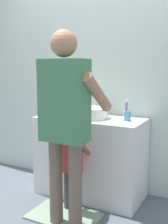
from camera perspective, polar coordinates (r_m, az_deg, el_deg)
The scene contains 10 objects.
ground_plane at distance 2.98m, azimuth -1.42°, elevation -18.35°, with size 14.00×14.00×0.00m, color slate.
back_wall at distance 3.19m, azimuth 4.00°, elevation 8.70°, with size 4.40×0.08×2.70m.
vanity_cabinet at distance 3.06m, azimuth 1.33°, elevation -8.97°, with size 1.12×0.54×0.85m, color white.
sink_basin at distance 2.92m, azimuth 1.19°, elevation -0.10°, with size 0.39×0.39×0.11m.
faucet at distance 3.13m, azimuth 3.10°, elevation 0.95°, with size 0.18×0.14×0.18m.
toothbrush_cup at distance 2.81m, azimuth 8.69°, elevation -0.67°, with size 0.07×0.07×0.21m.
soap_bottle at distance 3.12m, azimuth -4.51°, elevation 0.65°, with size 0.06×0.06×0.16m.
bath_mat at distance 2.79m, azimuth -4.11°, elevation -20.24°, with size 0.64×0.40×0.02m, color gray.
child_toddler at distance 2.69m, azimuth -2.54°, elevation -9.56°, with size 0.26×0.26×0.86m.
adult_parent at distance 2.33m, azimuth -3.74°, elevation -0.20°, with size 0.52×0.55×1.67m.
Camera 1 is at (1.30, -2.30, 1.38)m, focal length 45.31 mm.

